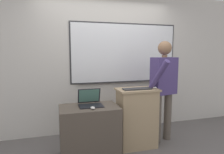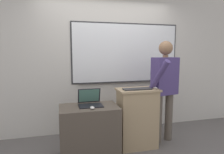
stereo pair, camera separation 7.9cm
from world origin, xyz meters
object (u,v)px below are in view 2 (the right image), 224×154
object	(u,v)px
wireless_keyboard	(137,89)
side_desk	(89,132)
person_presenter	(165,84)
computer_mouse_by_laptop	(92,108)
lectern_podium	(137,118)
laptop	(90,100)
computer_mouse_by_keyboard	(155,88)

from	to	relation	value
wireless_keyboard	side_desk	bearing A→B (deg)	-174.40
person_presenter	computer_mouse_by_laptop	bearing A→B (deg)	-178.13
lectern_podium	computer_mouse_by_laptop	distance (m)	0.87
lectern_podium	wireless_keyboard	xyz separation A→B (m)	(-0.03, -0.05, 0.48)
computer_mouse_by_laptop	laptop	bearing A→B (deg)	89.68
lectern_podium	computer_mouse_by_keyboard	bearing A→B (deg)	-12.28
lectern_podium	laptop	xyz separation A→B (m)	(-0.77, -0.04, 0.35)
side_desk	computer_mouse_by_keyboard	xyz separation A→B (m)	(1.07, 0.07, 0.59)
side_desk	wireless_keyboard	bearing A→B (deg)	5.60
lectern_podium	person_presenter	world-z (taller)	person_presenter
laptop	side_desk	bearing A→B (deg)	-108.86
person_presenter	wireless_keyboard	bearing A→B (deg)	179.66
person_presenter	wireless_keyboard	size ratio (longest dim) A/B	3.86
lectern_podium	wireless_keyboard	bearing A→B (deg)	-118.24
person_presenter	laptop	world-z (taller)	person_presenter
computer_mouse_by_keyboard	wireless_keyboard	bearing A→B (deg)	178.47
side_desk	laptop	size ratio (longest dim) A/B	2.44
wireless_keyboard	computer_mouse_by_laptop	bearing A→B (deg)	-163.76
laptop	wireless_keyboard	distance (m)	0.75
side_desk	computer_mouse_by_keyboard	distance (m)	1.22
side_desk	wireless_keyboard	xyz separation A→B (m)	(0.77, 0.08, 0.58)
computer_mouse_by_laptop	computer_mouse_by_keyboard	distance (m)	1.08
laptop	wireless_keyboard	xyz separation A→B (m)	(0.74, -0.01, 0.13)
side_desk	person_presenter	world-z (taller)	person_presenter
person_presenter	lectern_podium	bearing A→B (deg)	174.79
lectern_podium	side_desk	world-z (taller)	lectern_podium
wireless_keyboard	computer_mouse_by_keyboard	xyz separation A→B (m)	(0.30, -0.01, 0.01)
lectern_podium	side_desk	distance (m)	0.81
laptop	computer_mouse_by_laptop	xyz separation A→B (m)	(-0.00, -0.22, -0.05)
lectern_podium	computer_mouse_by_laptop	bearing A→B (deg)	-160.84
lectern_podium	wireless_keyboard	size ratio (longest dim) A/B	2.15
person_presenter	computer_mouse_by_laptop	xyz separation A→B (m)	(-1.28, -0.34, -0.22)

